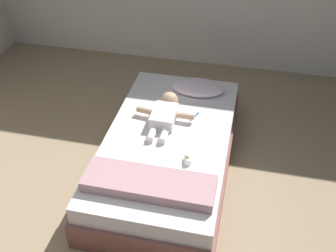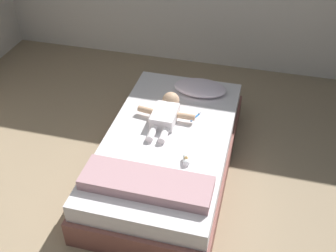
{
  "view_description": "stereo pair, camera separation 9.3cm",
  "coord_description": "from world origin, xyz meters",
  "px_view_note": "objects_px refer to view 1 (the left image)",
  "views": [
    {
      "loc": [
        0.43,
        -1.87,
        2.73
      ],
      "look_at": [
        -0.18,
        0.86,
        0.52
      ],
      "focal_mm": 43.6,
      "sensor_mm": 36.0,
      "label": 1
    },
    {
      "loc": [
        0.52,
        -1.85,
        2.73
      ],
      "look_at": [
        -0.18,
        0.86,
        0.52
      ],
      "focal_mm": 43.6,
      "sensor_mm": 36.0,
      "label": 2
    }
  ],
  "objects_px": {
    "bed": "(168,153)",
    "pillow": "(198,87)",
    "toothbrush": "(195,116)",
    "baby_bottle": "(188,159)",
    "baby": "(165,113)"
  },
  "relations": [
    {
      "from": "baby",
      "to": "toothbrush",
      "type": "height_order",
      "value": "baby"
    },
    {
      "from": "toothbrush",
      "to": "baby_bottle",
      "type": "xyz_separation_m",
      "value": [
        0.04,
        -0.63,
        0.02
      ]
    },
    {
      "from": "pillow",
      "to": "baby_bottle",
      "type": "height_order",
      "value": "pillow"
    },
    {
      "from": "bed",
      "to": "pillow",
      "type": "relative_size",
      "value": 3.91
    },
    {
      "from": "bed",
      "to": "pillow",
      "type": "distance_m",
      "value": 0.81
    },
    {
      "from": "bed",
      "to": "baby_bottle",
      "type": "relative_size",
      "value": 20.67
    },
    {
      "from": "toothbrush",
      "to": "baby_bottle",
      "type": "distance_m",
      "value": 0.63
    },
    {
      "from": "pillow",
      "to": "toothbrush",
      "type": "height_order",
      "value": "pillow"
    },
    {
      "from": "baby",
      "to": "bed",
      "type": "bearing_deg",
      "value": -71.48
    },
    {
      "from": "bed",
      "to": "baby_bottle",
      "type": "height_order",
      "value": "baby_bottle"
    },
    {
      "from": "pillow",
      "to": "toothbrush",
      "type": "distance_m",
      "value": 0.43
    },
    {
      "from": "baby",
      "to": "pillow",
      "type": "bearing_deg",
      "value": 66.6
    },
    {
      "from": "pillow",
      "to": "bed",
      "type": "bearing_deg",
      "value": -100.94
    },
    {
      "from": "bed",
      "to": "pillow",
      "type": "height_order",
      "value": "pillow"
    },
    {
      "from": "pillow",
      "to": "toothbrush",
      "type": "xyz_separation_m",
      "value": [
        0.04,
        -0.43,
        -0.04
      ]
    }
  ]
}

